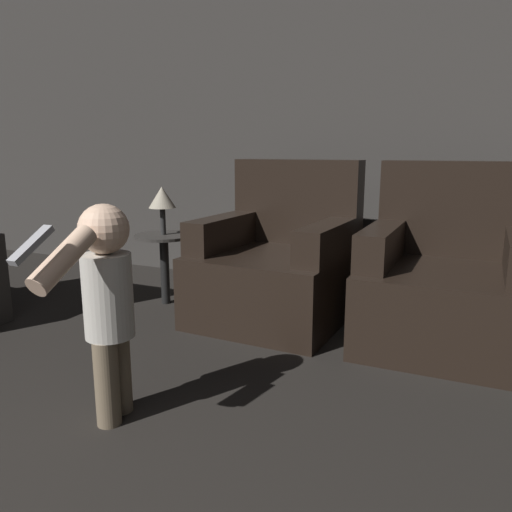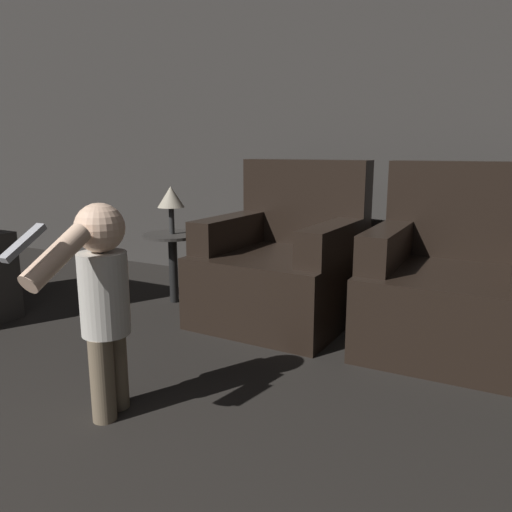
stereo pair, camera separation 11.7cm
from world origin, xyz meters
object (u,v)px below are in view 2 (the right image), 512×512
person_toddler (102,294)px  lamp (171,198)px  armchair_right (453,286)px  armchair_left (284,266)px

person_toddler → lamp: bearing=13.3°
person_toddler → lamp: person_toddler is taller
armchair_right → person_toddler: 1.79m
lamp → armchair_right: bearing=1.9°
armchair_left → armchair_right: bearing=2.3°
armchair_right → person_toddler: (-1.11, -1.40, 0.17)m
armchair_left → lamp: armchair_left is taller
lamp → person_toddler: bearing=-63.0°
armchair_right → lamp: bearing=-178.2°
armchair_right → lamp: (-1.79, -0.06, 0.39)m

